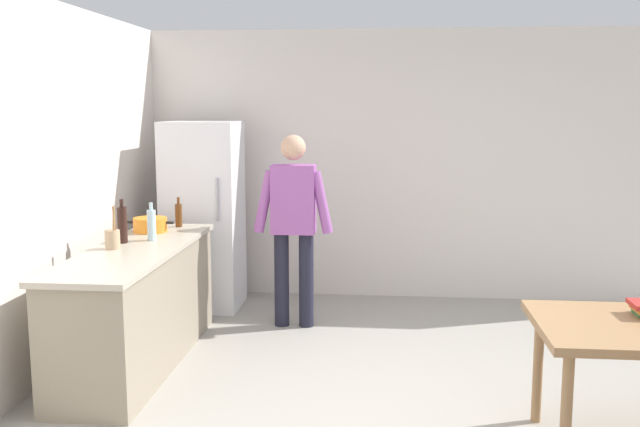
{
  "coord_description": "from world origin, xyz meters",
  "views": [
    {
      "loc": [
        -0.14,
        -4.23,
        1.94
      ],
      "look_at": [
        -0.64,
        1.04,
        1.14
      ],
      "focal_mm": 39.88,
      "sensor_mm": 36.0,
      "label": 1
    }
  ],
  "objects_px": {
    "utensil_jar": "(113,238)",
    "bottle_water_clear": "(152,225)",
    "cooking_pot": "(150,225)",
    "bottle_beer_brown": "(179,215)",
    "bottle_wine_dark": "(122,224)",
    "refrigerator": "(204,215)",
    "person": "(294,218)"
  },
  "relations": [
    {
      "from": "cooking_pot",
      "to": "person",
      "type": "bearing_deg",
      "value": 18.2
    },
    {
      "from": "refrigerator",
      "to": "bottle_wine_dark",
      "type": "xyz_separation_m",
      "value": [
        -0.26,
        -1.43,
        0.15
      ]
    },
    {
      "from": "refrigerator",
      "to": "person",
      "type": "xyz_separation_m",
      "value": [
        0.95,
        -0.55,
        0.08
      ]
    },
    {
      "from": "refrigerator",
      "to": "bottle_beer_brown",
      "type": "xyz_separation_m",
      "value": [
        -0.05,
        -0.66,
        0.11
      ]
    },
    {
      "from": "bottle_water_clear",
      "to": "cooking_pot",
      "type": "bearing_deg",
      "value": 110.41
    },
    {
      "from": "utensil_jar",
      "to": "bottle_wine_dark",
      "type": "height_order",
      "value": "bottle_wine_dark"
    },
    {
      "from": "refrigerator",
      "to": "bottle_water_clear",
      "type": "height_order",
      "value": "refrigerator"
    },
    {
      "from": "utensil_jar",
      "to": "refrigerator",
      "type": "bearing_deg",
      "value": 81.57
    },
    {
      "from": "person",
      "to": "bottle_beer_brown",
      "type": "height_order",
      "value": "person"
    },
    {
      "from": "bottle_water_clear",
      "to": "bottle_beer_brown",
      "type": "bearing_deg",
      "value": 87.79
    },
    {
      "from": "utensil_jar",
      "to": "bottle_water_clear",
      "type": "distance_m",
      "value": 0.4
    },
    {
      "from": "bottle_wine_dark",
      "to": "bottle_beer_brown",
      "type": "bearing_deg",
      "value": 74.26
    },
    {
      "from": "cooking_pot",
      "to": "bottle_beer_brown",
      "type": "relative_size",
      "value": 1.54
    },
    {
      "from": "person",
      "to": "utensil_jar",
      "type": "xyz_separation_m",
      "value": [
        -1.2,
        -1.11,
        0.0
      ]
    },
    {
      "from": "bottle_wine_dark",
      "to": "utensil_jar",
      "type": "bearing_deg",
      "value": -86.57
    },
    {
      "from": "refrigerator",
      "to": "bottle_wine_dark",
      "type": "distance_m",
      "value": 1.46
    },
    {
      "from": "refrigerator",
      "to": "utensil_jar",
      "type": "bearing_deg",
      "value": -98.43
    },
    {
      "from": "bottle_wine_dark",
      "to": "bottle_beer_brown",
      "type": "xyz_separation_m",
      "value": [
        0.22,
        0.76,
        -0.04
      ]
    },
    {
      "from": "cooking_pot",
      "to": "bottle_water_clear",
      "type": "relative_size",
      "value": 1.33
    },
    {
      "from": "person",
      "to": "utensil_jar",
      "type": "bearing_deg",
      "value": -137.11
    },
    {
      "from": "bottle_wine_dark",
      "to": "bottle_water_clear",
      "type": "height_order",
      "value": "bottle_wine_dark"
    },
    {
      "from": "cooking_pot",
      "to": "bottle_beer_brown",
      "type": "bearing_deg",
      "value": 58.74
    },
    {
      "from": "cooking_pot",
      "to": "utensil_jar",
      "type": "relative_size",
      "value": 1.25
    },
    {
      "from": "person",
      "to": "bottle_wine_dark",
      "type": "height_order",
      "value": "person"
    },
    {
      "from": "bottle_wine_dark",
      "to": "bottle_beer_brown",
      "type": "height_order",
      "value": "bottle_wine_dark"
    },
    {
      "from": "person",
      "to": "bottle_water_clear",
      "type": "relative_size",
      "value": 5.67
    },
    {
      "from": "person",
      "to": "bottle_water_clear",
      "type": "xyz_separation_m",
      "value": [
        -1.02,
        -0.76,
        0.05
      ]
    },
    {
      "from": "person",
      "to": "cooking_pot",
      "type": "bearing_deg",
      "value": -161.8
    },
    {
      "from": "refrigerator",
      "to": "utensil_jar",
      "type": "height_order",
      "value": "refrigerator"
    },
    {
      "from": "utensil_jar",
      "to": "bottle_wine_dark",
      "type": "xyz_separation_m",
      "value": [
        -0.01,
        0.24,
        0.07
      ]
    },
    {
      "from": "bottle_beer_brown",
      "to": "person",
      "type": "bearing_deg",
      "value": 6.35
    },
    {
      "from": "refrigerator",
      "to": "person",
      "type": "relative_size",
      "value": 1.06
    }
  ]
}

